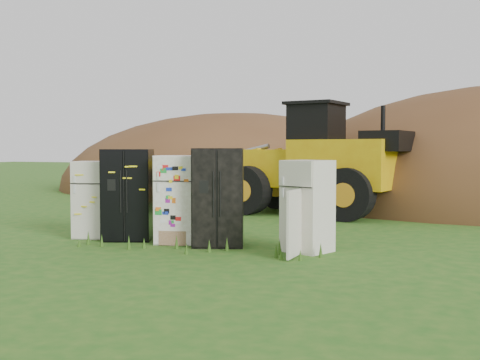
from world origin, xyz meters
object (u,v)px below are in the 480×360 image
(fridge_sticker, at_px, (177,199))
(wheel_loader, at_px, (291,158))
(fridge_dark_mid, at_px, (218,197))
(fridge_leftmost, at_px, (93,199))
(fridge_open_door, at_px, (307,206))
(fridge_black_side, at_px, (128,195))

(fridge_sticker, xyz_separation_m, wheel_loader, (0.47, 6.46, 0.76))
(fridge_dark_mid, bearing_deg, fridge_sticker, 157.96)
(fridge_leftmost, distance_m, fridge_sticker, 2.06)
(fridge_dark_mid, xyz_separation_m, fridge_open_door, (1.85, 0.01, -0.11))
(fridge_leftmost, distance_m, wheel_loader, 7.00)
(fridge_leftmost, xyz_separation_m, wheel_loader, (2.53, 6.47, 0.82))
(wheel_loader, bearing_deg, fridge_sticker, -84.88)
(fridge_leftmost, distance_m, fridge_dark_mid, 3.02)
(fridge_leftmost, xyz_separation_m, fridge_open_door, (4.87, 0.01, 0.03))
(fridge_black_side, relative_size, fridge_dark_mid, 0.99)
(fridge_dark_mid, distance_m, fridge_open_door, 1.86)
(fridge_leftmost, bearing_deg, fridge_black_side, -13.53)
(fridge_leftmost, xyz_separation_m, fridge_dark_mid, (3.01, -0.01, 0.14))
(fridge_black_side, bearing_deg, fridge_open_door, -21.45)
(fridge_leftmost, relative_size, fridge_open_door, 0.97)
(fridge_dark_mid, distance_m, wheel_loader, 6.53)
(fridge_black_side, relative_size, fridge_sticker, 1.07)
(fridge_dark_mid, relative_size, fridge_open_door, 1.13)
(fridge_black_side, height_order, fridge_open_door, fridge_black_side)
(fridge_open_door, bearing_deg, fridge_sticker, -158.91)
(fridge_open_door, height_order, wheel_loader, wheel_loader)
(fridge_open_door, bearing_deg, wheel_loader, 131.10)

